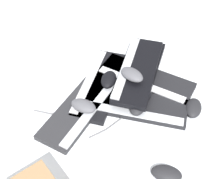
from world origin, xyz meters
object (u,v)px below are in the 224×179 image
Objects in this scene: keyboard_3 at (135,106)px; mouse_0 at (108,79)px; mouse_5 at (141,97)px; mouse_6 at (138,105)px; keyboard_5 at (138,70)px; keyboard_0 at (146,79)px; mouse_4 at (132,74)px; mouse_2 at (83,106)px; keyboard_2 at (81,108)px; keyboard_4 at (139,71)px; keyboard_1 at (101,84)px; mouse_1 at (193,108)px; mouse_3 at (166,173)px.

mouse_0 is (0.00, 0.17, 0.04)m from keyboard_3.
mouse_6 is at bearing 28.48° from mouse_5.
keyboard_5 is at bearing -127.77° from mouse_5.
mouse_6 is at bearing -147.33° from keyboard_0.
mouse_2 is at bearing -103.31° from mouse_4.
mouse_0 is at bearing 7.05° from keyboard_2.
mouse_2 is (-0.00, -0.02, 0.04)m from keyboard_2.
keyboard_4 is at bearing -131.88° from mouse_5.
keyboard_2 is 0.04m from mouse_2.
mouse_1 reaches higher than keyboard_1.
mouse_2 is at bearing -154.91° from keyboard_1.
keyboard_4 reaches higher than keyboard_1.
keyboard_1 is 1.01× the size of keyboard_3.
mouse_6 is (-0.18, 0.15, 0.03)m from mouse_1.
mouse_2 is at bearing 145.50° from keyboard_3.
keyboard_0 is 0.05m from keyboard_4.
keyboard_2 is (-0.16, -0.05, 0.00)m from keyboard_1.
mouse_5 reaches higher than mouse_1.
mouse_0 reaches higher than mouse_3.
keyboard_1 is at bearing -93.01° from mouse_1.
keyboard_1 is 4.13× the size of mouse_1.
keyboard_1 is at bearing 154.38° from keyboard_4.
keyboard_2 is at bearing -162.07° from keyboard_1.
mouse_3 is at bearing -124.01° from keyboard_5.
mouse_4 is at bearing -59.48° from keyboard_1.
keyboard_0 is 4.23× the size of mouse_3.
mouse_0 reaches higher than keyboard_2.
keyboard_2 is 0.45m from mouse_3.
mouse_3 is at bearing -30.34° from mouse_4.
mouse_6 is at bearing -88.91° from keyboard_1.
mouse_6 is (-0.16, -0.15, 0.01)m from keyboard_4.
mouse_2 is (-0.18, -0.05, 0.00)m from mouse_0.
keyboard_4 is at bearing 38.00° from keyboard_3.
mouse_5 is (-0.13, -0.09, 0.04)m from keyboard_0.
keyboard_0 and keyboard_2 have the same top height.
keyboard_4 is 0.04m from keyboard_5.
mouse_6 is (-0.02, -0.20, 0.00)m from mouse_0.
mouse_6 is (-0.04, -0.02, 0.00)m from mouse_5.
keyboard_3 is at bearing -152.63° from keyboard_0.
mouse_0 is at bearing 149.40° from keyboard_0.
mouse_4 is 0.10m from mouse_5.
keyboard_3 is 0.99× the size of keyboard_5.
keyboard_2 is 0.26m from mouse_4.
keyboard_2 is 4.23× the size of mouse_6.
keyboard_1 is at bearing -151.26° from mouse_4.
mouse_5 is at bearing -130.14° from keyboard_5.
mouse_0 is 0.39m from mouse_1.
mouse_6 is at bearing -47.73° from keyboard_2.
keyboard_3 is at bearing -40.36° from keyboard_2.
keyboard_5 is 4.12× the size of mouse_4.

